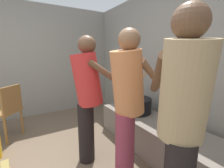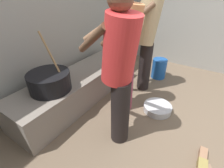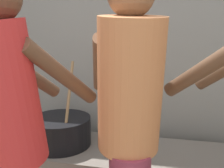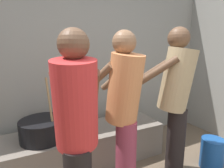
{
  "view_description": "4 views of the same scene",
  "coord_description": "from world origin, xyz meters",
  "px_view_note": "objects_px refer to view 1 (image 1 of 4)",
  "views": [
    {
      "loc": [
        1.47,
        0.2,
        1.35
      ],
      "look_at": [
        0.34,
        0.87,
        1.1
      ],
      "focal_mm": 24.96,
      "sensor_mm": 36.0,
      "label": 1
    },
    {
      "loc": [
        -1.43,
        0.2,
        1.54
      ],
      "look_at": [
        -0.19,
        0.99,
        0.65
      ],
      "focal_mm": 26.12,
      "sensor_mm": 36.0,
      "label": 2
    },
    {
      "loc": [
        0.41,
        0.02,
        1.3
      ],
      "look_at": [
        0.11,
        1.38,
        1.03
      ],
      "focal_mm": 38.43,
      "sensor_mm": 36.0,
      "label": 3
    },
    {
      "loc": [
        -0.55,
        -0.29,
        1.43
      ],
      "look_at": [
        0.31,
        1.45,
        1.06
      ],
      "focal_mm": 29.06,
      "sensor_mm": 36.0,
      "label": 4
    }
  ],
  "objects_px": {
    "cook_in_tan_shirt": "(182,117)",
    "cook_in_red_shirt": "(88,93)",
    "cook_in_orange_shirt": "(128,99)",
    "chair_brown_wood": "(6,110)",
    "cooking_pot_main": "(136,105)"
  },
  "relations": [
    {
      "from": "cook_in_orange_shirt",
      "to": "chair_brown_wood",
      "type": "distance_m",
      "value": 2.05
    },
    {
      "from": "cooking_pot_main",
      "to": "cook_in_tan_shirt",
      "type": "relative_size",
      "value": 0.41
    },
    {
      "from": "cooking_pot_main",
      "to": "cook_in_tan_shirt",
      "type": "bearing_deg",
      "value": -27.48
    },
    {
      "from": "cook_in_tan_shirt",
      "to": "chair_brown_wood",
      "type": "bearing_deg",
      "value": -153.5
    },
    {
      "from": "cook_in_orange_shirt",
      "to": "cooking_pot_main",
      "type": "bearing_deg",
      "value": 135.44
    },
    {
      "from": "cook_in_orange_shirt",
      "to": "chair_brown_wood",
      "type": "bearing_deg",
      "value": -145.18
    },
    {
      "from": "chair_brown_wood",
      "to": "cook_in_tan_shirt",
      "type": "bearing_deg",
      "value": 26.5
    },
    {
      "from": "cook_in_orange_shirt",
      "to": "cook_in_tan_shirt",
      "type": "bearing_deg",
      "value": -1.38
    },
    {
      "from": "cook_in_tan_shirt",
      "to": "cook_in_red_shirt",
      "type": "relative_size",
      "value": 1.05
    },
    {
      "from": "cook_in_tan_shirt",
      "to": "chair_brown_wood",
      "type": "xyz_separation_m",
      "value": [
        -2.27,
        -1.13,
        -0.45
      ]
    },
    {
      "from": "cook_in_tan_shirt",
      "to": "cook_in_orange_shirt",
      "type": "height_order",
      "value": "cook_in_tan_shirt"
    },
    {
      "from": "cook_in_orange_shirt",
      "to": "cook_in_red_shirt",
      "type": "relative_size",
      "value": 1.02
    },
    {
      "from": "cook_in_orange_shirt",
      "to": "chair_brown_wood",
      "type": "xyz_separation_m",
      "value": [
        -1.65,
        -1.15,
        -0.42
      ]
    },
    {
      "from": "cook_in_tan_shirt",
      "to": "cook_in_red_shirt",
      "type": "distance_m",
      "value": 1.15
    },
    {
      "from": "cook_in_tan_shirt",
      "to": "cook_in_orange_shirt",
      "type": "xyz_separation_m",
      "value": [
        -0.62,
        0.02,
        -0.04
      ]
    }
  ]
}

